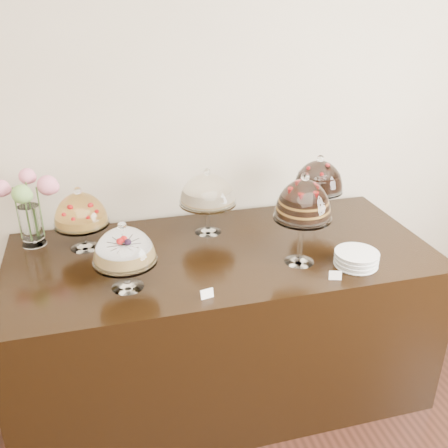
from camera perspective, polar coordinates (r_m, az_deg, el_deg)
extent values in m
cube|color=#C2B69C|center=(2.90, -4.48, 12.35)|extent=(5.00, 0.04, 3.00)
cube|color=black|center=(2.86, -0.26, -11.08)|extent=(2.20, 1.00, 0.90)
cone|color=white|center=(2.35, -10.95, -6.80)|extent=(0.15, 0.15, 0.02)
cylinder|color=white|center=(2.32, -11.08, -5.42)|extent=(0.03, 0.03, 0.11)
cylinder|color=white|center=(2.29, -11.21, -4.14)|extent=(0.29, 0.29, 0.01)
cylinder|color=tan|center=(2.27, -11.28, -3.36)|extent=(0.23, 0.23, 0.06)
sphere|color=red|center=(2.27, -9.89, -2.10)|extent=(0.02, 0.02, 0.02)
sphere|color=red|center=(2.29, -12.60, -2.12)|extent=(0.02, 0.02, 0.02)
sphere|color=red|center=(2.20, -11.60, -3.24)|extent=(0.02, 0.02, 0.02)
sphere|color=white|center=(2.21, -11.58, -0.21)|extent=(0.04, 0.04, 0.04)
cone|color=white|center=(2.54, 8.58, -4.02)|extent=(0.15, 0.15, 0.02)
cylinder|color=white|center=(2.49, 8.76, -1.61)|extent=(0.03, 0.03, 0.21)
cylinder|color=white|center=(2.44, 8.93, 0.77)|extent=(0.28, 0.28, 0.01)
cylinder|color=black|center=(2.41, 9.02, 2.03)|extent=(0.20, 0.20, 0.10)
sphere|color=red|center=(2.43, 10.13, 3.65)|extent=(0.02, 0.02, 0.02)
sphere|color=red|center=(2.44, 8.63, 3.87)|extent=(0.02, 0.02, 0.02)
sphere|color=red|center=(2.39, 7.79, 3.44)|extent=(0.02, 0.02, 0.02)
sphere|color=red|center=(2.34, 8.80, 2.93)|extent=(0.02, 0.02, 0.02)
sphere|color=red|center=(2.37, 10.27, 3.06)|extent=(0.02, 0.02, 0.02)
sphere|color=white|center=(2.36, 9.27, 5.34)|extent=(0.04, 0.04, 0.04)
cone|color=white|center=(2.82, -1.83, -0.66)|extent=(0.15, 0.15, 0.02)
cylinder|color=white|center=(2.78, -1.85, 0.96)|extent=(0.03, 0.03, 0.15)
cylinder|color=white|center=(2.75, -1.88, 2.50)|extent=(0.32, 0.32, 0.01)
cylinder|color=beige|center=(2.73, -1.89, 3.25)|extent=(0.25, 0.25, 0.07)
sphere|color=white|center=(2.69, -1.93, 5.96)|extent=(0.04, 0.04, 0.04)
cone|color=white|center=(3.00, 10.40, 0.61)|extent=(0.15, 0.15, 0.02)
cylinder|color=white|center=(2.96, 10.55, 2.31)|extent=(0.03, 0.03, 0.17)
cylinder|color=white|center=(2.93, 10.68, 3.93)|extent=(0.29, 0.29, 0.01)
cylinder|color=black|center=(2.91, 10.76, 4.85)|extent=(0.24, 0.24, 0.09)
sphere|color=red|center=(2.94, 11.80, 6.05)|extent=(0.02, 0.02, 0.02)
sphere|color=red|center=(2.91, 9.62, 6.07)|extent=(0.02, 0.02, 0.02)
sphere|color=red|center=(2.84, 11.12, 5.40)|extent=(0.02, 0.02, 0.02)
sphere|color=white|center=(2.87, 10.98, 7.36)|extent=(0.04, 0.04, 0.04)
cone|color=white|center=(2.75, -15.62, -2.36)|extent=(0.15, 0.15, 0.02)
cylinder|color=white|center=(2.72, -15.78, -1.11)|extent=(0.03, 0.03, 0.11)
cylinder|color=white|center=(2.69, -15.93, 0.05)|extent=(0.28, 0.28, 0.01)
cylinder|color=gold|center=(2.68, -16.00, 0.57)|extent=(0.24, 0.24, 0.04)
sphere|color=red|center=(2.69, -14.75, 1.49)|extent=(0.02, 0.02, 0.02)
sphere|color=red|center=(2.73, -15.78, 1.75)|extent=(0.02, 0.02, 0.02)
sphere|color=red|center=(2.71, -17.09, 1.44)|extent=(0.02, 0.02, 0.02)
sphere|color=red|center=(2.66, -17.42, 0.87)|extent=(0.02, 0.02, 0.02)
sphere|color=red|center=(2.61, -16.39, 0.60)|extent=(0.02, 0.02, 0.02)
sphere|color=red|center=(2.63, -15.03, 0.92)|extent=(0.02, 0.02, 0.02)
sphere|color=white|center=(2.62, -16.40, 3.67)|extent=(0.04, 0.04, 0.04)
cylinder|color=white|center=(2.83, -21.16, -0.15)|extent=(0.11, 0.11, 0.22)
cylinder|color=#476B2D|center=(2.81, -20.24, 1.32)|extent=(0.01, 0.01, 0.28)
sphere|color=pink|center=(2.76, -19.52, 4.19)|extent=(0.11, 0.11, 0.11)
cylinder|color=#476B2D|center=(2.82, -21.26, 1.80)|extent=(0.01, 0.01, 0.32)
sphere|color=pink|center=(2.80, -21.58, 5.10)|extent=(0.08, 0.08, 0.08)
cylinder|color=#476B2D|center=(2.81, -22.52, 1.11)|extent=(0.01, 0.01, 0.29)
sphere|color=pink|center=(2.77, -24.15, 3.74)|extent=(0.09, 0.09, 0.09)
cylinder|color=#476B2D|center=(2.78, -21.51, 0.81)|extent=(0.01, 0.01, 0.27)
sphere|color=#6B9B4B|center=(2.71, -22.12, 3.18)|extent=(0.10, 0.10, 0.10)
cylinder|color=silver|center=(2.57, 14.80, -4.51)|extent=(0.21, 0.21, 0.01)
cylinder|color=silver|center=(2.56, 14.83, -4.29)|extent=(0.20, 0.20, 0.01)
cylinder|color=silver|center=(2.56, 14.85, -4.08)|extent=(0.21, 0.21, 0.01)
cylinder|color=silver|center=(2.55, 14.88, -3.86)|extent=(0.20, 0.20, 0.01)
cylinder|color=silver|center=(2.55, 14.91, -3.65)|extent=(0.21, 0.21, 0.01)
cylinder|color=silver|center=(2.54, 14.94, -3.43)|extent=(0.20, 0.20, 0.01)
cylinder|color=silver|center=(2.54, 14.96, -3.21)|extent=(0.21, 0.21, 0.01)
cube|color=white|center=(2.23, -1.96, -7.97)|extent=(0.06, 0.03, 0.04)
cube|color=white|center=(2.42, 12.60, -5.76)|extent=(0.06, 0.03, 0.04)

